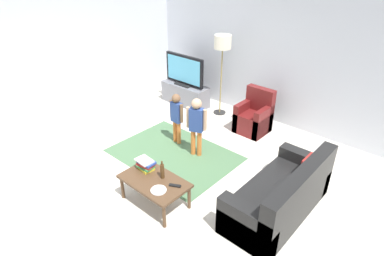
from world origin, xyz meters
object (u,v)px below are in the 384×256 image
Objects in this scene: armchair at (254,118)px; tv_remote at (175,186)px; child_near_tv at (176,114)px; book_stack at (146,164)px; tv at (184,71)px; floor_lamp at (223,46)px; coffee_table at (154,183)px; plate at (159,190)px; couch at (283,198)px; bottle at (162,171)px; child_center at (196,122)px; tv_stand at (185,94)px.

armchair is 5.29× the size of tv_remote.
child_near_tv is 1.52m from book_stack.
floor_lamp is at bearing 10.42° from tv.
plate is (0.22, -0.12, 0.06)m from coffee_table.
coffee_table is at bearing -54.15° from tv.
couch is at bearing 9.94° from tv_remote.
bottle is at bearing 125.35° from plate.
child_center is 1.30m from book_stack.
couch is 2.04m from book_stack.
tv_remote is at bearing 65.62° from plate.
armchair is 0.90× the size of coffee_table.
child_center reaches higher than coffee_table.
tv is 0.98× the size of child_center.
bottle is at bearing -67.90° from floor_lamp.
bottle is 0.31m from plate.
tv_remote is 0.24m from plate.
tv_stand is at bearing 137.86° from child_center.
coffee_table is 0.21m from bottle.
child_near_tv is 3.50× the size of book_stack.
armchair is 1.63m from floor_lamp.
armchair reaches higher than tv_remote.
couch is at bearing 41.92° from plate.
tv reaches higher than child_near_tv.
child_near_tv is 1.02× the size of coffee_table.
child_center is (0.57, -0.08, 0.06)m from child_near_tv.
tv reaches higher than armchair.
child_near_tv is at bearing 172.07° from child_center.
armchair is at bearing 86.16° from book_stack.
tv reaches higher than book_stack.
plate is at bearing -67.56° from child_center.
child_near_tv is 1.98m from plate.
plate reaches higher than tv_remote.
bottle is at bearing 67.38° from coffee_table.
floor_lamp is 6.13× the size of book_stack.
book_stack is at bearing -176.55° from bottle.
tv_stand is at bearing 122.53° from book_stack.
tv_stand is 3.57m from coffee_table.
coffee_table is 3.50× the size of bottle.
armchair is 3.10× the size of book_stack.
floor_lamp reaches higher than bottle.
tv is 0.61× the size of couch.
coffee_table is (0.96, -1.46, -0.24)m from child_near_tv.
child_near_tv is 1.77m from coffee_table.
plate is at bearing -52.51° from tv.
floor_lamp is 3.24m from book_stack.
floor_lamp reaches higher than coffee_table.
armchair reaches higher than bottle.
couch is at bearing -48.46° from armchair.
tv reaches higher than child_center.
bottle is (-1.46, -0.92, 0.25)m from couch.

